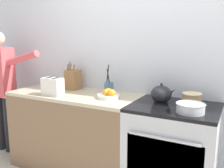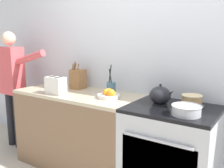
% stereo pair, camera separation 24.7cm
% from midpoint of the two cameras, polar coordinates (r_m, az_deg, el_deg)
% --- Properties ---
extents(wall_back, '(8.00, 0.04, 2.60)m').
position_cam_midpoint_polar(wall_back, '(2.66, 12.04, 6.21)').
color(wall_back, silver).
rests_on(wall_back, ground_plane).
extents(counter_cabinet, '(1.45, 0.65, 0.89)m').
position_cam_midpoint_polar(counter_cabinet, '(2.93, -5.25, -10.43)').
color(counter_cabinet, brown).
rests_on(counter_cabinet, ground_plane).
extents(stove_range, '(0.78, 0.68, 0.89)m').
position_cam_midpoint_polar(stove_range, '(2.44, 16.24, -15.30)').
color(stove_range, '#B7BABF').
rests_on(stove_range, ground_plane).
extents(layer_cake, '(0.22, 0.22, 0.10)m').
position_cam_midpoint_polar(layer_cake, '(2.38, 20.63, -3.65)').
color(layer_cake, '#4C4C51').
rests_on(layer_cake, stove_range).
extents(tea_kettle, '(0.24, 0.20, 0.19)m').
position_cam_midpoint_polar(tea_kettle, '(2.35, 13.97, -2.56)').
color(tea_kettle, '#232328').
rests_on(tea_kettle, stove_range).
extents(mixing_bowl, '(0.24, 0.24, 0.08)m').
position_cam_midpoint_polar(mixing_bowl, '(2.09, 19.94, -5.69)').
color(mixing_bowl, '#B7BABF').
rests_on(mixing_bowl, stove_range).
extents(knife_block, '(0.15, 0.16, 0.33)m').
position_cam_midpoint_polar(knife_block, '(2.99, -5.46, 1.14)').
color(knife_block, olive).
rests_on(knife_block, counter_cabinet).
extents(utensil_crock, '(0.10, 0.10, 0.31)m').
position_cam_midpoint_polar(utensil_crock, '(2.72, 2.39, -0.80)').
color(utensil_crock, '#477084').
rests_on(utensil_crock, counter_cabinet).
extents(fruit_bowl, '(0.23, 0.23, 0.10)m').
position_cam_midpoint_polar(fruit_bowl, '(2.51, 2.11, -2.38)').
color(fruit_bowl, silver).
rests_on(fruit_bowl, counter_cabinet).
extents(toaster, '(0.24, 0.12, 0.19)m').
position_cam_midpoint_polar(toaster, '(2.73, -10.27, -0.38)').
color(toaster, silver).
rests_on(toaster, counter_cabinet).
extents(person_baker, '(0.91, 0.20, 1.57)m').
position_cam_midpoint_polar(person_baker, '(3.55, -20.08, 0.88)').
color(person_baker, black).
rests_on(person_baker, ground_plane).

